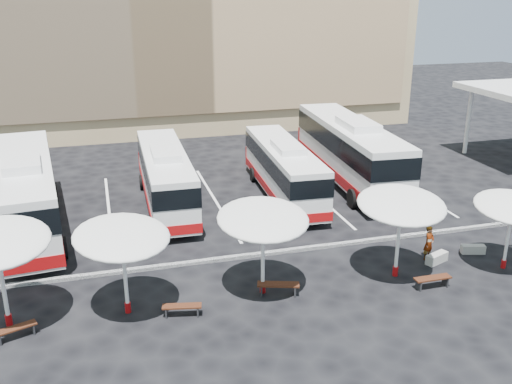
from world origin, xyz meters
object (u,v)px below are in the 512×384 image
object	(u,v)px
wood_bench_1	(182,308)
wood_bench_2	(278,286)
sunshade_3	(401,205)
conc_bench_0	(437,258)
bus_0	(26,191)
passenger_0	(429,243)
sunshade_1	(122,237)
wood_bench_0	(16,330)
bus_3	(350,149)
sunshade_2	(263,219)
bus_1	(165,175)
wood_bench_3	(432,280)
conc_bench_1	(473,249)
bus_2	(283,168)

from	to	relation	value
wood_bench_1	wood_bench_2	distance (m)	3.97
sunshade_3	conc_bench_0	xyz separation A→B (m)	(2.39, 0.60, -3.02)
bus_0	wood_bench_2	xyz separation A→B (m)	(10.10, -9.83, -1.67)
wood_bench_1	passenger_0	xyz separation A→B (m)	(11.46, 1.74, 0.46)
sunshade_1	wood_bench_0	size ratio (longest dim) A/B	3.22
bus_3	sunshade_2	xyz separation A→B (m)	(-9.16, -11.95, 1.05)
bus_1	sunshade_3	bearing A→B (deg)	-51.67
sunshade_2	wood_bench_0	xyz separation A→B (m)	(-9.23, -0.72, -2.86)
bus_3	sunshade_1	bearing A→B (deg)	-136.78
bus_1	bus_3	world-z (taller)	bus_3
wood_bench_3	conc_bench_1	world-z (taller)	wood_bench_3
bus_3	sunshade_3	world-z (taller)	bus_3
sunshade_1	conc_bench_1	bearing A→B (deg)	3.13
bus_1	bus_2	xyz separation A→B (m)	(6.79, -0.38, -0.03)
wood_bench_1	passenger_0	size ratio (longest dim) A/B	0.94
bus_1	wood_bench_3	world-z (taller)	bus_1
sunshade_1	wood_bench_3	size ratio (longest dim) A/B	3.01
sunshade_2	wood_bench_3	distance (m)	7.51
sunshade_3	bus_2	bearing A→B (deg)	98.15
bus_1	sunshade_3	distance (m)	13.89
sunshade_3	wood_bench_0	size ratio (longest dim) A/B	2.93
sunshade_2	conc_bench_0	world-z (taller)	sunshade_2
bus_0	bus_3	xyz separation A→B (m)	(18.72, 2.50, 0.08)
sunshade_3	wood_bench_1	distance (m)	9.73
bus_1	wood_bench_1	world-z (taller)	bus_1
wood_bench_2	conc_bench_0	bearing A→B (deg)	5.97
sunshade_2	wood_bench_1	size ratio (longest dim) A/B	2.48
bus_2	conc_bench_1	xyz separation A→B (m)	(6.07, -9.66, -1.55)
wood_bench_0	passenger_0	xyz separation A→B (m)	(17.29, 1.59, 0.47)
sunshade_3	wood_bench_3	bearing A→B (deg)	-55.62
passenger_0	bus_2	bearing A→B (deg)	84.75
bus_1	wood_bench_3	xyz separation A→B (m)	(9.25, -12.38, -1.42)
bus_2	wood_bench_0	distance (m)	17.65
bus_3	wood_bench_2	size ratio (longest dim) A/B	7.73
conc_bench_1	passenger_0	world-z (taller)	passenger_0
sunshade_1	wood_bench_1	world-z (taller)	sunshade_1
bus_0	bus_1	distance (m)	7.24
bus_3	wood_bench_1	world-z (taller)	bus_3
sunshade_2	conc_bench_1	bearing A→B (deg)	4.45
bus_3	wood_bench_1	xyz separation A→B (m)	(-12.56, -12.83, -1.80)
bus_0	passenger_0	size ratio (longest dim) A/B	8.01
bus_2	wood_bench_0	bearing A→B (deg)	-137.34
sunshade_3	wood_bench_1	bearing A→B (deg)	-175.66
bus_1	sunshade_2	distance (m)	11.22
bus_0	sunshade_3	xyz separation A→B (m)	(15.42, -9.63, 1.17)
wood_bench_1	conc_bench_0	world-z (taller)	wood_bench_1
bus_1	conc_bench_1	xyz separation A→B (m)	(12.86, -10.04, -1.58)
sunshade_1	wood_bench_2	distance (m)	6.49
wood_bench_1	sunshade_3	bearing A→B (deg)	4.34
wood_bench_2	wood_bench_3	bearing A→B (deg)	-10.44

